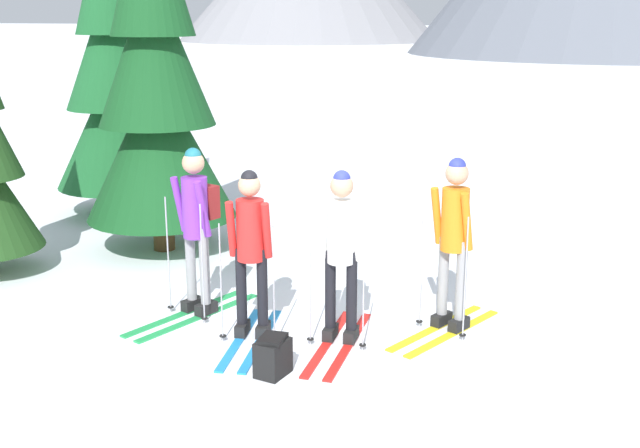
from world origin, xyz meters
name	(u,v)px	position (x,y,z in m)	size (l,w,h in m)	color
ground_plane	(314,331)	(0.00, 0.00, 0.00)	(400.00, 400.00, 0.00)	white
skier_in_purple	(196,221)	(-1.38, 0.15, 1.06)	(0.94, 1.75, 1.86)	green
skier_in_red	(251,247)	(-0.57, -0.31, 0.97)	(0.61, 1.63, 1.75)	#1E84D1
skier_in_white	(342,246)	(0.33, -0.14, 1.00)	(0.61, 1.71, 1.77)	red
skier_in_orange	(454,236)	(1.35, 0.47, 1.03)	(1.00, 1.61, 1.83)	yellow
pine_tree_near	(156,87)	(-2.89, 2.25, 2.27)	(2.06, 2.06, 4.97)	#51381E
pine_tree_far	(114,77)	(-4.54, 3.97, 2.25)	(2.03, 2.03, 4.91)	#51381E
backpack_on_snow_front	(273,356)	(-0.07, -1.09, 0.19)	(0.30, 0.37, 0.38)	black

